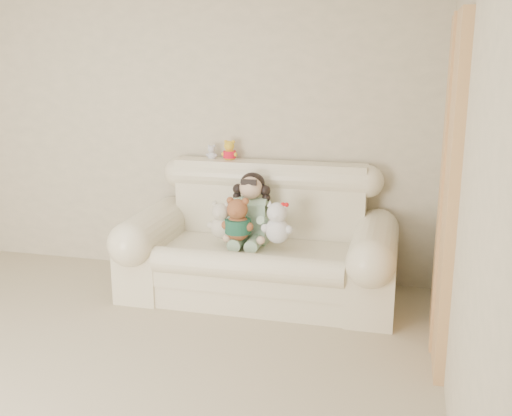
% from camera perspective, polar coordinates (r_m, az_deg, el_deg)
% --- Properties ---
extents(wall_back, '(4.50, 0.00, 4.50)m').
position_cam_1_polar(wall_back, '(5.25, -7.90, 7.98)').
color(wall_back, '#B2A98E').
rests_on(wall_back, ground).
extents(wall_right, '(0.00, 5.00, 5.00)m').
position_cam_1_polar(wall_right, '(2.42, 20.67, 0.14)').
color(wall_right, '#B2A98E').
rests_on(wall_right, ground).
extents(sofa, '(2.10, 0.95, 1.03)m').
position_cam_1_polar(sofa, '(4.66, 0.30, -2.51)').
color(sofa, beige).
rests_on(sofa, floor).
extents(door_panel, '(0.06, 0.90, 2.10)m').
position_cam_1_polar(door_panel, '(3.83, 17.76, 1.41)').
color(door_panel, tan).
rests_on(door_panel, floor).
extents(seated_child, '(0.36, 0.43, 0.57)m').
position_cam_1_polar(seated_child, '(4.70, -0.46, 0.03)').
color(seated_child, '#2F773D').
rests_on(seated_child, sofa).
extents(brown_teddy, '(0.26, 0.21, 0.39)m').
position_cam_1_polar(brown_teddy, '(4.52, -1.74, -0.67)').
color(brown_teddy, brown).
rests_on(brown_teddy, sofa).
extents(white_cat, '(0.29, 0.25, 0.38)m').
position_cam_1_polar(white_cat, '(4.46, 2.04, -0.97)').
color(white_cat, silver).
rests_on(white_cat, sofa).
extents(cream_teddy, '(0.22, 0.17, 0.34)m').
position_cam_1_polar(cream_teddy, '(4.58, -3.32, -0.82)').
color(cream_teddy, beige).
rests_on(cream_teddy, sofa).
extents(yellow_mini_bear, '(0.14, 0.11, 0.21)m').
position_cam_1_polar(yellow_mini_bear, '(4.97, -2.52, 5.62)').
color(yellow_mini_bear, yellow).
rests_on(yellow_mini_bear, sofa).
extents(grey_mini_plush, '(0.12, 0.10, 0.16)m').
position_cam_1_polar(grey_mini_plush, '(5.04, -4.21, 5.39)').
color(grey_mini_plush, silver).
rests_on(grey_mini_plush, sofa).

